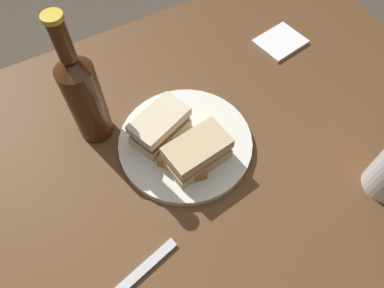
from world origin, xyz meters
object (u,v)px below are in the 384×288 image
object	(u,v)px
sandwich_half_left	(160,126)
sandwich_half_right	(197,153)
cider_bottle	(84,96)
plate	(185,143)
napkin	(280,42)
fork	(132,280)

from	to	relation	value
sandwich_half_left	sandwich_half_right	bearing A→B (deg)	109.90
sandwich_half_left	cider_bottle	xyz separation A→B (m)	(0.10, -0.08, 0.06)
plate	sandwich_half_right	xyz separation A→B (m)	(0.00, 0.05, 0.04)
plate	sandwich_half_right	bearing A→B (deg)	86.72
plate	cider_bottle	xyz separation A→B (m)	(0.14, -0.12, 0.10)
cider_bottle	napkin	distance (m)	0.50
cider_bottle	fork	xyz separation A→B (m)	(0.06, 0.30, -0.11)
fork	sandwich_half_left	bearing A→B (deg)	39.95
sandwich_half_right	fork	distance (m)	0.24
plate	fork	xyz separation A→B (m)	(0.20, 0.18, -0.00)
sandwich_half_right	napkin	distance (m)	0.40
sandwich_half_right	cider_bottle	distance (m)	0.23
sandwich_half_right	plate	bearing A→B (deg)	-93.28
plate	napkin	bearing A→B (deg)	-157.61
sandwich_half_left	napkin	world-z (taller)	sandwich_half_left
plate	napkin	distance (m)	0.37
cider_bottle	napkin	xyz separation A→B (m)	(-0.48, -0.02, -0.11)
sandwich_half_left	fork	world-z (taller)	sandwich_half_left
sandwich_half_right	napkin	size ratio (longest dim) A/B	1.12
napkin	fork	world-z (taller)	napkin
napkin	fork	size ratio (longest dim) A/B	0.61
sandwich_half_right	cider_bottle	xyz separation A→B (m)	(0.14, -0.17, 0.06)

